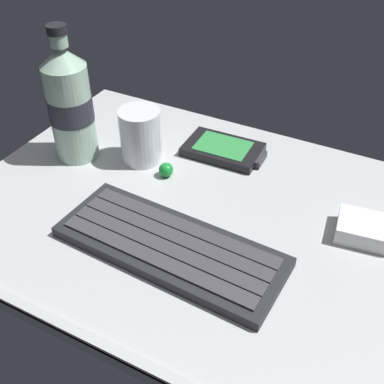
# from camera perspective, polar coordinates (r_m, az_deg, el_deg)

# --- Properties ---
(ground_plane) EXTENTS (0.64, 0.48, 0.03)m
(ground_plane) POSITION_cam_1_polar(r_m,az_deg,el_deg) (0.67, -0.09, -2.78)
(ground_plane) COLOR #B7BABC
(keyboard) EXTENTS (0.30, 0.12, 0.02)m
(keyboard) POSITION_cam_1_polar(r_m,az_deg,el_deg) (0.60, -2.65, -6.44)
(keyboard) COLOR #232328
(keyboard) RESTS_ON ground_plane
(handheld_device) EXTENTS (0.13, 0.08, 0.02)m
(handheld_device) POSITION_cam_1_polar(r_m,az_deg,el_deg) (0.77, 3.81, 5.06)
(handheld_device) COLOR black
(handheld_device) RESTS_ON ground_plane
(juice_cup) EXTENTS (0.06, 0.06, 0.09)m
(juice_cup) POSITION_cam_1_polar(r_m,az_deg,el_deg) (0.74, -6.13, 6.47)
(juice_cup) COLOR silver
(juice_cup) RESTS_ON ground_plane
(water_bottle) EXTENTS (0.07, 0.07, 0.21)m
(water_bottle) POSITION_cam_1_polar(r_m,az_deg,el_deg) (0.74, -14.34, 10.13)
(water_bottle) COLOR #9EC1A8
(water_bottle) RESTS_ON ground_plane
(charger_block) EXTENTS (0.08, 0.06, 0.02)m
(charger_block) POSITION_cam_1_polar(r_m,az_deg,el_deg) (0.65, 19.89, -4.21)
(charger_block) COLOR white
(charger_block) RESTS_ON ground_plane
(trackball_mouse) EXTENTS (0.02, 0.02, 0.02)m
(trackball_mouse) POSITION_cam_1_polar(r_m,az_deg,el_deg) (0.72, -3.12, 2.66)
(trackball_mouse) COLOR #198C33
(trackball_mouse) RESTS_ON ground_plane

